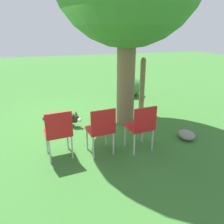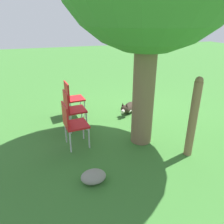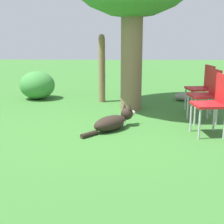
% 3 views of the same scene
% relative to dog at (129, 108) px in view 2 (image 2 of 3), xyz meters
% --- Properties ---
extents(ground_plane, '(30.00, 30.00, 0.00)m').
position_rel_dog_xyz_m(ground_plane, '(-0.08, 0.47, -0.13)').
color(ground_plane, '#38702D').
extents(dog, '(0.82, 0.87, 0.36)m').
position_rel_dog_xyz_m(dog, '(0.00, 0.00, 0.00)').
color(dog, '#2D231C').
rests_on(dog, ground_plane).
extents(fence_post, '(0.14, 0.14, 1.46)m').
position_rel_dog_xyz_m(fence_post, '(-0.30, 2.14, 0.61)').
color(fence_post, '#846647').
rests_on(fence_post, ground_plane).
extents(red_chair_0, '(0.46, 0.48, 0.89)m').
position_rel_dog_xyz_m(red_chair_0, '(1.44, -0.23, 0.39)').
color(red_chair_0, red).
rests_on(red_chair_0, ground_plane).
extents(red_chair_1, '(0.46, 0.48, 0.89)m').
position_rel_dog_xyz_m(red_chair_1, '(1.55, 0.49, 0.39)').
color(red_chair_1, red).
rests_on(red_chair_1, ground_plane).
extents(red_chair_2, '(0.46, 0.48, 0.89)m').
position_rel_dog_xyz_m(red_chair_2, '(1.66, 1.21, 0.39)').
color(red_chair_2, red).
rests_on(red_chair_2, ground_plane).
extents(garden_rock, '(0.39, 0.32, 0.18)m').
position_rel_dog_xyz_m(garden_rock, '(1.53, 2.32, -0.04)').
color(garden_rock, gray).
rests_on(garden_rock, ground_plane).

